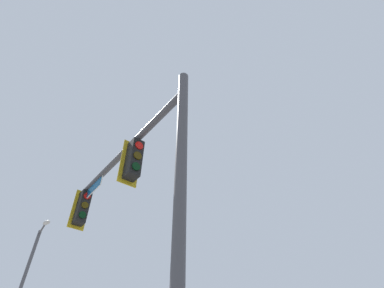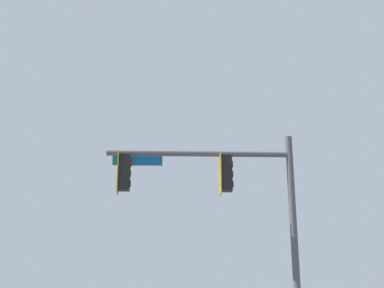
{
  "view_description": "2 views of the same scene",
  "coord_description": "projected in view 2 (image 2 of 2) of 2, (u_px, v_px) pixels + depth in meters",
  "views": [
    {
      "loc": [
        -10.11,
        -3.62,
        1.41
      ],
      "look_at": [
        -5.64,
        -9.08,
        7.37
      ],
      "focal_mm": 28.0,
      "sensor_mm": 36.0,
      "label": 1
    },
    {
      "loc": [
        -0.06,
        8.29,
        1.78
      ],
      "look_at": [
        -4.06,
        -7.48,
        6.96
      ],
      "focal_mm": 50.0,
      "sensor_mm": 36.0,
      "label": 2
    }
  ],
  "objects": [
    {
      "name": "signal_pole_near",
      "position": [
        226.0,
        199.0,
        16.68
      ],
      "size": [
        5.86,
        1.52,
        7.26
      ],
      "color": "#47474C",
      "rests_on": "ground_plane"
    }
  ]
}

